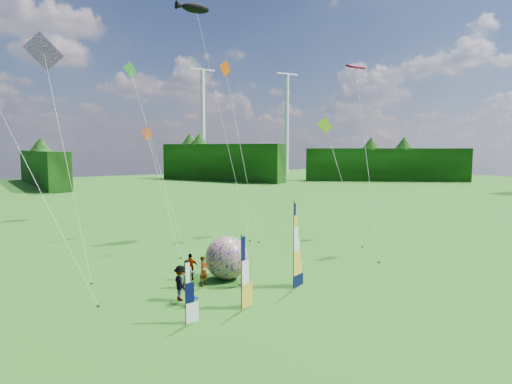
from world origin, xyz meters
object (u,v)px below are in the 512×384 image
camp_chair (192,297)px  spectator_d (191,267)px  side_banner_far (185,294)px  spectator_c (180,283)px  side_banner_left (241,273)px  feather_banner_main (294,246)px  spectator_a (204,271)px  kite_whale (220,105)px  bol_inflatable (227,258)px  spectator_b (188,274)px

camp_chair → spectator_d: bearing=55.1°
side_banner_far → spectator_c: (1.16, 3.18, -0.50)m
side_banner_left → spectator_c: 3.66m
spectator_c → spectator_d: spectator_c is taller
feather_banner_main → camp_chair: 6.36m
spectator_a → camp_chair: spectator_a is taller
side_banner_far → kite_whale: kite_whale is taller
camp_chair → kite_whale: kite_whale is taller
kite_whale → spectator_a: bearing=-124.0°
spectator_a → feather_banner_main: bearing=-65.0°
side_banner_far → bol_inflatable: (5.11, 5.19, -0.11)m
side_banner_left → camp_chair: size_ratio=4.00×
side_banner_far → bol_inflatable: side_banner_far is taller
spectator_c → side_banner_left: bearing=-142.6°
spectator_b → kite_whale: size_ratio=0.07×
feather_banner_main → side_banner_far: (-7.33, -1.47, -1.02)m
side_banner_far → spectator_b: 5.39m
side_banner_far → spectator_c: size_ratio=1.54×
spectator_a → camp_chair: (-1.97, -2.58, -0.42)m
spectator_c → side_banner_far: bearing=164.0°
side_banner_far → spectator_d: size_ratio=1.75×
feather_banner_main → spectator_d: bearing=108.6°
spectator_b → kite_whale: bearing=83.2°
side_banner_far → spectator_b: side_banner_far is taller
side_banner_far → spectator_a: (3.29, 4.72, -0.55)m
feather_banner_main → spectator_b: bearing=123.6°
bol_inflatable → spectator_a: 1.92m
side_banner_left → kite_whale: 24.02m
spectator_c → spectator_b: bearing=-31.7°
bol_inflatable → spectator_d: bearing=151.5°
camp_chair → side_banner_left: bearing=-57.5°
side_banner_far → spectator_b: size_ratio=1.73×
spectator_d → kite_whale: 19.97m
spectator_b → spectator_d: bearing=87.5°
spectator_d → camp_chair: 4.51m
side_banner_left → camp_chair: (-1.79, 1.92, -1.38)m
feather_banner_main → spectator_b: feather_banner_main is taller
bol_inflatable → spectator_c: 4.44m
side_banner_far → spectator_a: side_banner_far is taller
feather_banner_main → side_banner_left: feather_banner_main is taller
spectator_b → kite_whale: 21.34m
bol_inflatable → kite_whale: bearing=62.4°
spectator_a → spectator_d: size_ratio=1.07×
feather_banner_main → spectator_d: size_ratio=3.00×
side_banner_left → spectator_a: bearing=71.4°
spectator_b → spectator_d: (0.84, 1.41, -0.01)m
spectator_d → feather_banner_main: bearing=165.8°
feather_banner_main → side_banner_left: 4.44m
spectator_a → bol_inflatable: bearing=-11.8°
bol_inflatable → side_banner_far: bearing=-134.6°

